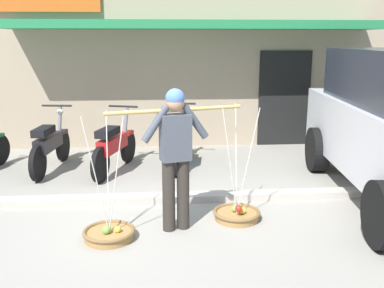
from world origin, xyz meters
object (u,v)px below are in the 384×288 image
fruit_basket_left_side (109,233)px  fruit_basket_right_side (237,213)px  motorcycle_end_of_row (179,142)px  motorcycle_second_in_row (50,145)px  motorcycle_third_in_row (114,146)px  fruit_vendor (176,150)px

fruit_basket_left_side → fruit_basket_right_side: size_ratio=1.00×
fruit_basket_left_side → motorcycle_end_of_row: bearing=71.9°
motorcycle_second_in_row → motorcycle_end_of_row: size_ratio=1.00×
fruit_basket_right_side → motorcycle_end_of_row: (-0.60, 2.48, 0.37)m
motorcycle_third_in_row → fruit_basket_right_side: bearing=-52.1°
motorcycle_third_in_row → motorcycle_end_of_row: bearing=12.8°
fruit_vendor → fruit_basket_right_side: fruit_vendor is taller
fruit_basket_left_side → fruit_basket_right_side: same height
motorcycle_second_in_row → motorcycle_third_in_row: same height
fruit_vendor → fruit_basket_right_side: 1.21m
motorcycle_third_in_row → fruit_basket_left_side: bearing=-86.3°
motorcycle_second_in_row → motorcycle_end_of_row: bearing=2.3°
motorcycle_end_of_row → motorcycle_third_in_row: bearing=-167.2°
fruit_basket_left_side → motorcycle_third_in_row: bearing=93.7°
fruit_basket_left_side → motorcycle_end_of_row: 3.10m
fruit_basket_right_side → motorcycle_third_in_row: fruit_basket_right_side is taller
fruit_vendor → fruit_basket_left_side: 1.21m
motorcycle_second_in_row → fruit_basket_right_side: bearing=-40.0°
fruit_vendor → fruit_basket_right_side: bearing=16.0°
motorcycle_second_in_row → motorcycle_end_of_row: (2.24, 0.09, 0.00)m
fruit_vendor → fruit_basket_right_side: (0.78, 0.22, -0.90)m
fruit_basket_right_side → fruit_vendor: bearing=-164.0°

